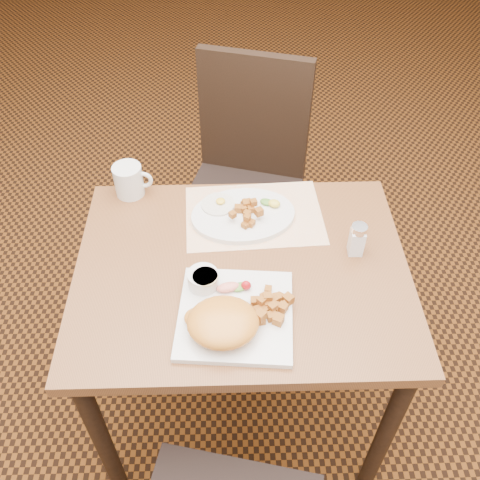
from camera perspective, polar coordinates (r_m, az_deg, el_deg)
name	(u,v)px	position (r m, az deg, el deg)	size (l,w,h in m)	color
ground	(241,401)	(2.07, 0.15, -16.78)	(8.00, 8.00, 0.00)	black
table	(242,293)	(1.52, 0.20, -5.64)	(0.90, 0.70, 0.75)	brown
chair_far	(246,172)	(2.07, 0.67, 7.24)	(0.52, 0.53, 0.97)	black
placemat	(254,215)	(1.58, 1.50, 2.68)	(0.40, 0.28, 0.00)	white
plate_square	(235,315)	(1.33, -0.50, -7.98)	(0.28, 0.28, 0.02)	silver
plate_oval	(243,215)	(1.57, 0.33, 2.65)	(0.30, 0.23, 0.02)	silver
hollandaise_mound	(222,323)	(1.27, -1.91, -8.80)	(0.18, 0.15, 0.06)	orange
ramekin	(203,279)	(1.37, -3.94, -4.17)	(0.08, 0.08, 0.04)	silver
garnish_sq	(235,287)	(1.36, -0.57, -5.00)	(0.09, 0.05, 0.03)	#387223
fried_egg	(218,204)	(1.59, -2.31, 3.87)	(0.10, 0.10, 0.02)	white
garnish_ov	(271,203)	(1.59, 3.35, 3.98)	(0.07, 0.05, 0.02)	#387223
salt_shaker	(357,239)	(1.48, 12.38, 0.10)	(0.04, 0.04, 0.10)	white
coffee_mug	(129,180)	(1.66, -11.72, 6.25)	(0.12, 0.09, 0.10)	silver
home_fries_sq	(269,307)	(1.32, 3.09, -7.15)	(0.13, 0.12, 0.04)	#AE621C
home_fries_ov	(247,212)	(1.55, 0.77, 2.99)	(0.10, 0.12, 0.04)	#AE621C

